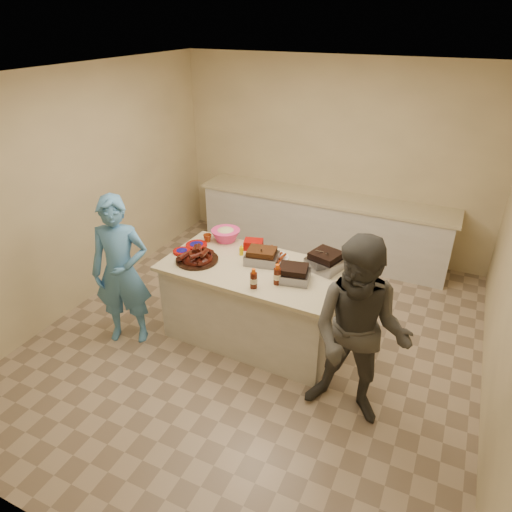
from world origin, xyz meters
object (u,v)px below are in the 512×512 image
at_px(rib_platter, 197,261).
at_px(guest_gray, 349,411).
at_px(bbq_bottle_b, 277,284).
at_px(plastic_cup, 208,242).
at_px(island, 254,336).
at_px(roasting_pan, 325,268).
at_px(coleslaw_bowl, 226,240).
at_px(guest_blue, 132,336).
at_px(mustard_bottle, 241,255).
at_px(bbq_bottle_a, 254,288).

xyz_separation_m(rib_platter, guest_gray, (1.82, -0.48, -0.88)).
relative_size(bbq_bottle_b, plastic_cup, 2.19).
height_order(island, plastic_cup, plastic_cup).
bearing_deg(roasting_pan, coleslaw_bowl, -169.98).
xyz_separation_m(roasting_pan, guest_blue, (-1.90, -0.85, -0.88)).
bearing_deg(mustard_bottle, roasting_pan, 6.27).
height_order(rib_platter, roasting_pan, rib_platter).
distance_m(coleslaw_bowl, mustard_bottle, 0.39).
xyz_separation_m(mustard_bottle, guest_gray, (1.46, -0.79, -0.88)).
distance_m(roasting_pan, bbq_bottle_a, 0.80).
xyz_separation_m(bbq_bottle_a, bbq_bottle_b, (0.17, 0.16, 0.00)).
relative_size(coleslaw_bowl, mustard_bottle, 2.70).
height_order(island, guest_gray, island).
bearing_deg(roasting_pan, plastic_cup, -164.49).
bearing_deg(island, guest_gray, -24.34).
xyz_separation_m(plastic_cup, guest_blue, (-0.52, -0.87, -0.88)).
distance_m(rib_platter, bbq_bottle_a, 0.79).
bearing_deg(bbq_bottle_a, coleslaw_bowl, 132.80).
bearing_deg(bbq_bottle_b, plastic_cup, 154.65).
height_order(island, bbq_bottle_a, bbq_bottle_a).
height_order(bbq_bottle_b, guest_gray, bbq_bottle_b).
height_order(plastic_cup, guest_gray, plastic_cup).
height_order(coleslaw_bowl, mustard_bottle, coleslaw_bowl).
xyz_separation_m(bbq_bottle_a, plastic_cup, (-0.88, 0.66, 0.00)).
bearing_deg(rib_platter, bbq_bottle_a, -16.60).
relative_size(rib_platter, guest_gray, 0.26).
bearing_deg(coleslaw_bowl, bbq_bottle_a, -47.20).
xyz_separation_m(rib_platter, mustard_bottle, (0.36, 0.31, 0.00)).
bearing_deg(bbq_bottle_a, guest_gray, -13.34).
bearing_deg(mustard_bottle, guest_gray, -28.30).
xyz_separation_m(rib_platter, roasting_pan, (1.25, 0.41, 0.00)).
relative_size(coleslaw_bowl, guest_gray, 0.19).
xyz_separation_m(island, plastic_cup, (-0.72, 0.30, 0.88)).
relative_size(island, rib_platter, 4.19).
height_order(bbq_bottle_b, guest_blue, bbq_bottle_b).
distance_m(island, guest_blue, 1.36).
height_order(bbq_bottle_b, mustard_bottle, bbq_bottle_b).
relative_size(island, guest_gray, 1.08).
height_order(bbq_bottle_a, plastic_cup, bbq_bottle_a).
xyz_separation_m(island, guest_gray, (1.23, -0.61, 0.00)).
bearing_deg(bbq_bottle_a, guest_blue, -171.33).
distance_m(rib_platter, mustard_bottle, 0.47).
xyz_separation_m(bbq_bottle_a, guest_gray, (1.07, -0.25, -0.88)).
relative_size(rib_platter, coleslaw_bowl, 1.36).
distance_m(rib_platter, coleslaw_bowl, 0.55).
relative_size(island, plastic_cup, 19.51).
distance_m(coleslaw_bowl, plastic_cup, 0.21).
relative_size(roasting_pan, guest_gray, 0.18).
xyz_separation_m(mustard_bottle, plastic_cup, (-0.49, 0.12, 0.00)).
bearing_deg(island, mustard_bottle, 144.69).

